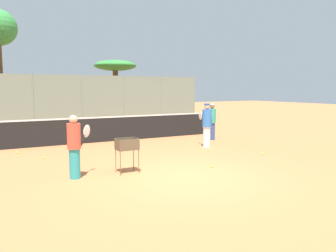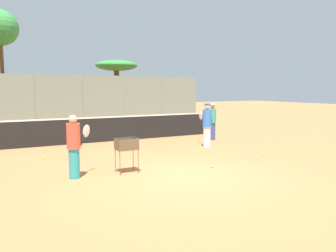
% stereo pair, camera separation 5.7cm
% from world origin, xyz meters
% --- Properties ---
extents(ground_plane, '(80.00, 80.00, 0.00)m').
position_xyz_m(ground_plane, '(0.00, 0.00, 0.00)').
color(ground_plane, '#C67242').
extents(tennis_net, '(10.24, 0.10, 1.07)m').
position_xyz_m(tennis_net, '(0.00, 6.37, 0.56)').
color(tennis_net, '#26592D').
rests_on(tennis_net, ground_plane).
extents(back_fence, '(23.41, 0.08, 3.25)m').
position_xyz_m(back_fence, '(-0.00, 17.62, 1.62)').
color(back_fence, gray).
rests_on(back_fence, ground_plane).
extents(tree_2, '(3.59, 3.59, 4.67)m').
position_xyz_m(tree_2, '(5.25, 20.20, 4.07)').
color(tree_2, brown).
rests_on(tree_2, ground_plane).
extents(player_white_outfit, '(0.35, 0.90, 1.68)m').
position_xyz_m(player_white_outfit, '(2.97, 3.31, 0.87)').
color(player_white_outfit, white).
rests_on(player_white_outfit, ground_plane).
extents(player_red_cap, '(0.73, 0.63, 1.59)m').
position_xyz_m(player_red_cap, '(-2.47, 1.21, 0.82)').
color(player_red_cap, teal).
rests_on(player_red_cap, ground_plane).
extents(player_yellow_shirt, '(0.64, 0.71, 1.58)m').
position_xyz_m(player_yellow_shirt, '(4.20, 4.66, 0.82)').
color(player_yellow_shirt, '#334C8C').
rests_on(player_yellow_shirt, ground_plane).
extents(ball_cart, '(0.56, 0.41, 0.93)m').
position_xyz_m(ball_cart, '(-1.11, 1.12, 0.69)').
color(ball_cart, brown).
rests_on(ball_cart, ground_plane).
extents(tennis_ball_0, '(0.07, 0.07, 0.07)m').
position_xyz_m(tennis_ball_0, '(3.61, 5.20, 0.03)').
color(tennis_ball_0, '#D1E54C').
rests_on(tennis_ball_0, ground_plane).
extents(tennis_ball_1, '(0.07, 0.07, 0.07)m').
position_xyz_m(tennis_ball_1, '(1.21, 0.50, 0.03)').
color(tennis_ball_1, '#D1E54C').
rests_on(tennis_ball_1, ground_plane).
extents(tennis_ball_2, '(0.07, 0.07, 0.07)m').
position_xyz_m(tennis_ball_2, '(0.96, 5.97, 0.03)').
color(tennis_ball_2, '#D1E54C').
rests_on(tennis_ball_2, ground_plane).
extents(tennis_ball_3, '(0.07, 0.07, 0.07)m').
position_xyz_m(tennis_ball_3, '(-3.55, 5.39, 0.03)').
color(tennis_ball_3, '#D1E54C').
rests_on(tennis_ball_3, ground_plane).
extents(tennis_ball_4, '(0.07, 0.07, 0.07)m').
position_xyz_m(tennis_ball_4, '(-2.85, 4.00, 0.03)').
color(tennis_ball_4, '#D1E54C').
rests_on(tennis_ball_4, ground_plane).
extents(tennis_ball_5, '(0.07, 0.07, 0.07)m').
position_xyz_m(tennis_ball_5, '(3.88, 1.22, 0.03)').
color(tennis_ball_5, '#D1E54C').
rests_on(tennis_ball_5, ground_plane).
extents(tennis_ball_6, '(0.07, 0.07, 0.07)m').
position_xyz_m(tennis_ball_6, '(3.86, 4.76, 0.03)').
color(tennis_ball_6, '#D1E54C').
rests_on(tennis_ball_6, ground_plane).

